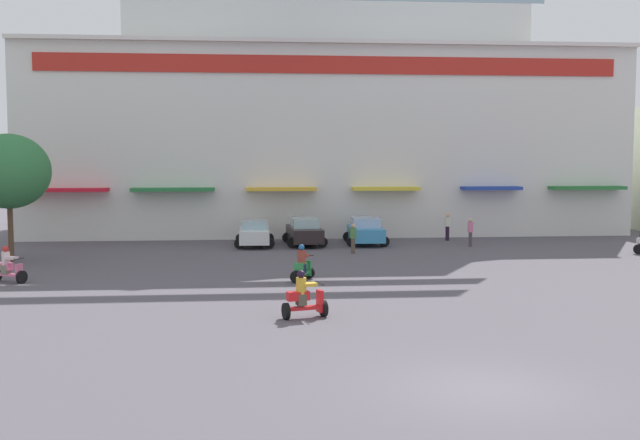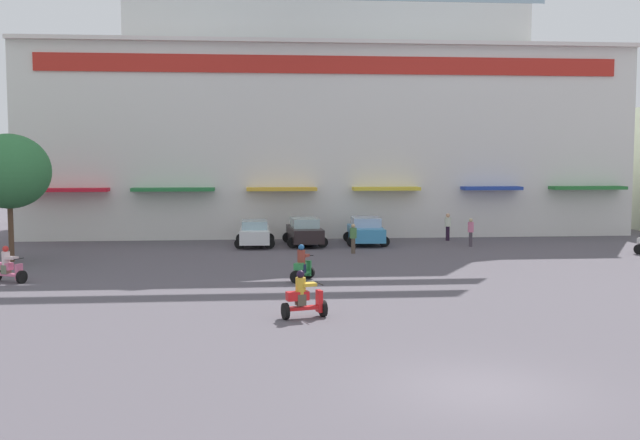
{
  "view_description": "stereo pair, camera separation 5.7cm",
  "coord_description": "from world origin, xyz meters",
  "px_view_note": "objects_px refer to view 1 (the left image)",
  "views": [
    {
      "loc": [
        -5.06,
        -15.65,
        5.11
      ],
      "look_at": [
        -1.85,
        18.73,
        2.13
      ],
      "focal_mm": 42.26,
      "sensor_mm": 36.0,
      "label": 1
    },
    {
      "loc": [
        -5.0,
        -15.65,
        5.11
      ],
      "look_at": [
        -1.85,
        18.73,
        2.13
      ],
      "focal_mm": 42.26,
      "sensor_mm": 36.0,
      "label": 2
    }
  ],
  "objects_px": {
    "pedestrian_2": "(447,225)",
    "plaza_tree_0": "(9,171)",
    "parked_car_2": "(366,231)",
    "pedestrian_0": "(470,230)",
    "parked_car_0": "(255,233)",
    "scooter_rider_3": "(302,266)",
    "parked_car_1": "(304,232)",
    "scooter_rider_0": "(8,268)",
    "pedestrian_1": "(353,237)",
    "scooter_rider_2": "(304,298)"
  },
  "relations": [
    {
      "from": "pedestrian_2",
      "to": "plaza_tree_0",
      "type": "bearing_deg",
      "value": -163.64
    },
    {
      "from": "parked_car_2",
      "to": "pedestrian_0",
      "type": "distance_m",
      "value": 5.91
    },
    {
      "from": "parked_car_0",
      "to": "scooter_rider_3",
      "type": "relative_size",
      "value": 2.66
    },
    {
      "from": "parked_car_0",
      "to": "parked_car_1",
      "type": "relative_size",
      "value": 0.94
    },
    {
      "from": "plaza_tree_0",
      "to": "parked_car_0",
      "type": "distance_m",
      "value": 13.27
    },
    {
      "from": "plaza_tree_0",
      "to": "pedestrian_2",
      "type": "distance_m",
      "value": 24.49
    },
    {
      "from": "parked_car_1",
      "to": "parked_car_2",
      "type": "xyz_separation_m",
      "value": [
        3.53,
        0.05,
        0.01
      ]
    },
    {
      "from": "scooter_rider_0",
      "to": "pedestrian_1",
      "type": "distance_m",
      "value": 16.88
    },
    {
      "from": "parked_car_1",
      "to": "pedestrian_1",
      "type": "bearing_deg",
      "value": -59.71
    },
    {
      "from": "parked_car_0",
      "to": "pedestrian_0",
      "type": "bearing_deg",
      "value": -6.25
    },
    {
      "from": "pedestrian_0",
      "to": "plaza_tree_0",
      "type": "bearing_deg",
      "value": -171.01
    },
    {
      "from": "plaza_tree_0",
      "to": "parked_car_2",
      "type": "height_order",
      "value": "plaza_tree_0"
    },
    {
      "from": "pedestrian_0",
      "to": "pedestrian_2",
      "type": "relative_size",
      "value": 0.97
    },
    {
      "from": "pedestrian_2",
      "to": "parked_car_1",
      "type": "bearing_deg",
      "value": -170.18
    },
    {
      "from": "parked_car_0",
      "to": "pedestrian_1",
      "type": "distance_m",
      "value": 6.26
    },
    {
      "from": "scooter_rider_0",
      "to": "scooter_rider_2",
      "type": "distance_m",
      "value": 13.76
    },
    {
      "from": "scooter_rider_0",
      "to": "scooter_rider_2",
      "type": "bearing_deg",
      "value": -34.17
    },
    {
      "from": "parked_car_2",
      "to": "scooter_rider_0",
      "type": "distance_m",
      "value": 20.0
    },
    {
      "from": "parked_car_1",
      "to": "pedestrian_2",
      "type": "height_order",
      "value": "pedestrian_2"
    },
    {
      "from": "parked_car_2",
      "to": "pedestrian_2",
      "type": "bearing_deg",
      "value": 15.66
    },
    {
      "from": "scooter_rider_2",
      "to": "pedestrian_2",
      "type": "distance_m",
      "value": 23.09
    },
    {
      "from": "scooter_rider_0",
      "to": "pedestrian_2",
      "type": "height_order",
      "value": "pedestrian_2"
    },
    {
      "from": "pedestrian_0",
      "to": "pedestrian_2",
      "type": "xyz_separation_m",
      "value": [
        -0.5,
        3.07,
        0.02
      ]
    },
    {
      "from": "plaza_tree_0",
      "to": "scooter_rider_3",
      "type": "bearing_deg",
      "value": -27.19
    },
    {
      "from": "pedestrian_1",
      "to": "pedestrian_0",
      "type": "bearing_deg",
      "value": 18.48
    },
    {
      "from": "plaza_tree_0",
      "to": "pedestrian_2",
      "type": "height_order",
      "value": "plaza_tree_0"
    },
    {
      "from": "plaza_tree_0",
      "to": "scooter_rider_2",
      "type": "distance_m",
      "value": 19.5
    },
    {
      "from": "scooter_rider_2",
      "to": "scooter_rider_3",
      "type": "distance_m",
      "value": 6.97
    },
    {
      "from": "parked_car_2",
      "to": "parked_car_0",
      "type": "bearing_deg",
      "value": -177.35
    },
    {
      "from": "plaza_tree_0",
      "to": "parked_car_2",
      "type": "xyz_separation_m",
      "value": [
        18.07,
        5.37,
        -3.55
      ]
    },
    {
      "from": "scooter_rider_2",
      "to": "pedestrian_0",
      "type": "bearing_deg",
      "value": 59.02
    },
    {
      "from": "plaza_tree_0",
      "to": "scooter_rider_3",
      "type": "height_order",
      "value": "plaza_tree_0"
    },
    {
      "from": "parked_car_0",
      "to": "parked_car_1",
      "type": "xyz_separation_m",
      "value": [
        2.82,
        0.24,
        0.03
      ]
    },
    {
      "from": "plaza_tree_0",
      "to": "parked_car_0",
      "type": "relative_size",
      "value": 1.52
    },
    {
      "from": "plaza_tree_0",
      "to": "parked_car_1",
      "type": "relative_size",
      "value": 1.43
    },
    {
      "from": "parked_car_1",
      "to": "pedestrian_1",
      "type": "height_order",
      "value": "pedestrian_1"
    },
    {
      "from": "parked_car_2",
      "to": "scooter_rider_0",
      "type": "xyz_separation_m",
      "value": [
        -16.32,
        -11.57,
        -0.18
      ]
    },
    {
      "from": "scooter_rider_0",
      "to": "pedestrian_2",
      "type": "xyz_separation_m",
      "value": [
        21.51,
        13.02,
        0.33
      ]
    },
    {
      "from": "scooter_rider_3",
      "to": "parked_car_1",
      "type": "bearing_deg",
      "value": 85.49
    },
    {
      "from": "pedestrian_0",
      "to": "pedestrian_1",
      "type": "distance_m",
      "value": 7.33
    },
    {
      "from": "scooter_rider_3",
      "to": "parked_car_2",
      "type": "bearing_deg",
      "value": 69.97
    },
    {
      "from": "scooter_rider_2",
      "to": "pedestrian_2",
      "type": "height_order",
      "value": "pedestrian_2"
    },
    {
      "from": "scooter_rider_3",
      "to": "pedestrian_0",
      "type": "bearing_deg",
      "value": 46.48
    },
    {
      "from": "parked_car_2",
      "to": "pedestrian_0",
      "type": "bearing_deg",
      "value": -15.83
    },
    {
      "from": "plaza_tree_0",
      "to": "pedestrian_1",
      "type": "height_order",
      "value": "plaza_tree_0"
    },
    {
      "from": "parked_car_0",
      "to": "parked_car_1",
      "type": "distance_m",
      "value": 2.83
    },
    {
      "from": "plaza_tree_0",
      "to": "pedestrian_2",
      "type": "xyz_separation_m",
      "value": [
        23.27,
        6.83,
        -3.41
      ]
    },
    {
      "from": "scooter_rider_3",
      "to": "scooter_rider_2",
      "type": "bearing_deg",
      "value": -93.53
    },
    {
      "from": "plaza_tree_0",
      "to": "scooter_rider_3",
      "type": "relative_size",
      "value": 4.04
    },
    {
      "from": "plaza_tree_0",
      "to": "parked_car_1",
      "type": "height_order",
      "value": "plaza_tree_0"
    }
  ]
}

